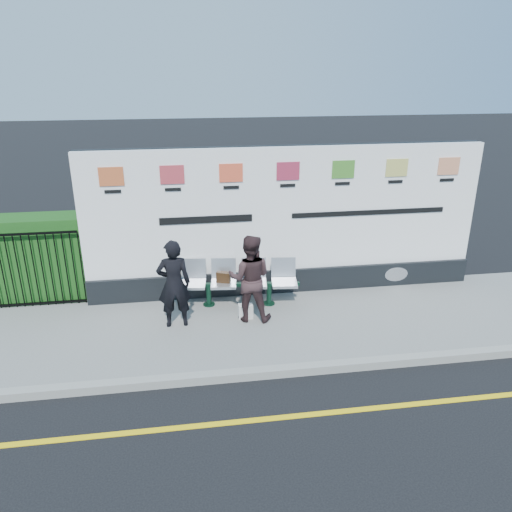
{
  "coord_description": "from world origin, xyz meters",
  "views": [
    {
      "loc": [
        -1.52,
        -5.53,
        4.63
      ],
      "look_at": [
        -0.23,
        3.02,
        1.25
      ],
      "focal_mm": 35.0,
      "sensor_mm": 36.0,
      "label": 1
    }
  ],
  "objects_px": {
    "woman_left": "(174,284)",
    "woman_right": "(250,278)",
    "billboard": "(286,232)",
    "bench": "(239,293)"
  },
  "relations": [
    {
      "from": "billboard",
      "to": "woman_left",
      "type": "relative_size",
      "value": 4.86
    },
    {
      "from": "woman_left",
      "to": "bench",
      "type": "bearing_deg",
      "value": -155.55
    },
    {
      "from": "billboard",
      "to": "bench",
      "type": "relative_size",
      "value": 3.51
    },
    {
      "from": "billboard",
      "to": "woman_right",
      "type": "xyz_separation_m",
      "value": [
        -0.89,
        -1.13,
        -0.48
      ]
    },
    {
      "from": "woman_left",
      "to": "woman_right",
      "type": "xyz_separation_m",
      "value": [
        1.37,
        0.05,
        0.0
      ]
    },
    {
      "from": "woman_left",
      "to": "woman_right",
      "type": "relative_size",
      "value": 1.0
    },
    {
      "from": "billboard",
      "to": "woman_right",
      "type": "distance_m",
      "value": 1.52
    },
    {
      "from": "woman_right",
      "to": "woman_left",
      "type": "bearing_deg",
      "value": 15.26
    },
    {
      "from": "bench",
      "to": "woman_right",
      "type": "height_order",
      "value": "woman_right"
    },
    {
      "from": "bench",
      "to": "woman_left",
      "type": "xyz_separation_m",
      "value": [
        -1.23,
        -0.65,
        0.58
      ]
    }
  ]
}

